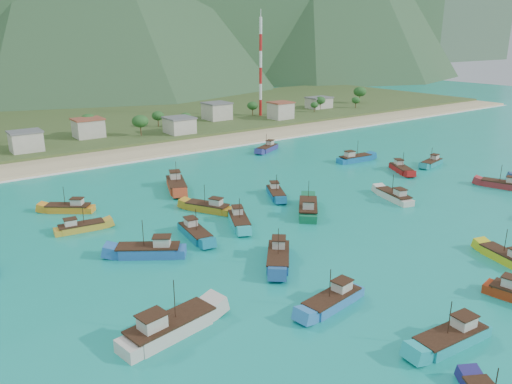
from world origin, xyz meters
TOP-DOWN VIEW (x-y plane):
  - ground at (0.00, 0.00)m, footprint 600.00×600.00m
  - beach at (0.00, 79.00)m, footprint 400.00×18.00m
  - land at (0.00, 140.00)m, footprint 400.00×110.00m
  - surf_line at (0.00, 69.50)m, footprint 400.00×2.50m
  - village at (8.85, 104.21)m, footprint 208.73×32.00m
  - vegetation at (-7.81, 103.02)m, footprint 274.15×25.72m
  - radio_tower at (71.80, 108.00)m, footprint 1.20×1.20m
  - boat_1 at (50.77, 17.21)m, footprint 7.28×10.12m
  - boat_2 at (-12.50, -21.43)m, footprint 10.68×4.45m
  - boat_3 at (-29.91, 37.50)m, footprint 9.53×8.34m
  - boat_4 at (-31.36, 25.65)m, footprint 9.33×3.76m
  - boat_5 at (-25.68, 7.74)m, footprint 11.39×9.23m
  - boat_8 at (49.10, 32.22)m, footprint 11.16×4.39m
  - boat_9 at (-33.44, -14.70)m, footprint 13.19×5.83m
  - boat_11 at (-4.77, 38.46)m, footprint 7.96×13.03m
  - boat_13 at (9.18, 7.72)m, footprint 10.61×11.26m
  - boat_14 at (-10.04, -6.60)m, footprint 9.72×10.66m
  - boat_18 at (19.63, -28.23)m, footprint 5.40×10.19m
  - boat_20 at (37.18, 57.93)m, footprint 10.40×7.26m
  - boat_21 at (58.42, -6.47)m, footprint 5.95×10.49m
  - boat_22 at (30.36, 3.01)m, footprint 5.57×10.75m
  - boat_25 at (63.07, 16.45)m, footprint 9.86×4.81m
  - boat_26 at (-6.56, 20.93)m, footprint 7.61×10.39m
  - boat_27 at (10.80, 20.37)m, footprint 6.98×9.89m
  - boat_28 at (-5.77, 10.83)m, footprint 6.99×10.46m
  - boat_30 at (-15.63, 10.48)m, footprint 4.30×10.49m
  - boat_33 at (-7.44, -36.01)m, footprint 11.01×4.11m

SIDE VIEW (x-z plane):
  - ground at x=0.00m, z-range 0.00..0.00m
  - beach at x=0.00m, z-range -0.60..0.60m
  - land at x=0.00m, z-range -1.20..1.20m
  - surf_line at x=0.00m, z-range -0.04..0.04m
  - boat_4 at x=-31.36m, z-range -2.10..3.26m
  - boat_25 at x=63.07m, z-range -2.18..3.43m
  - boat_27 at x=10.80m, z-range -2.21..3.50m
  - boat_18 at x=19.63m, z-range -2.23..3.55m
  - boat_3 at x=-29.91m, z-range -2.24..3.57m
  - boat_1 at x=50.77m, z-range -2.26..3.60m
  - boat_21 at x=58.42m, z-range -2.29..3.66m
  - boat_28 at x=-5.77m, z-range -2.30..3.69m
  - boat_20 at x=37.18m, z-range -2.30..3.69m
  - boat_30 at x=-15.63m, z-range -2.31..3.71m
  - boat_26 at x=-6.56m, z-range -2.31..3.72m
  - boat_22 at x=30.36m, z-range -2.33..3.76m
  - boat_2 at x=-12.50m, z-range -2.34..3.78m
  - boat_33 at x=-7.44m, z-range -2.42..3.95m
  - boat_8 at x=49.10m, z-range -2.44..3.99m
  - boat_14 at x=-10.04m, z-range -2.49..4.10m
  - boat_5 at x=-25.68m, z-range -2.55..4.22m
  - boat_13 at x=9.18m, z-range -2.64..4.42m
  - boat_11 at x=-4.77m, z-range -2.75..4.66m
  - boat_9 at x=-33.44m, z-range -2.79..4.74m
  - village at x=8.85m, z-range 1.01..8.24m
  - vegetation at x=-7.81m, z-range 0.87..9.29m
  - radio_tower at x=71.80m, z-range 1.60..41.60m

